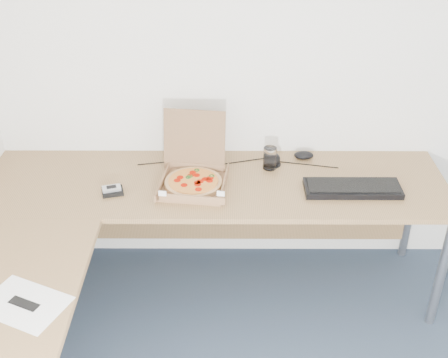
{
  "coord_description": "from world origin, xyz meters",
  "views": [
    {
      "loc": [
        -0.44,
        -1.26,
        2.36
      ],
      "look_at": [
        -0.45,
        1.28,
        0.82
      ],
      "focal_mm": 46.47,
      "sensor_mm": 36.0,
      "label": 1
    }
  ],
  "objects_px": {
    "desk": "(146,233)",
    "wallet": "(113,191)",
    "drinking_glass": "(270,158)",
    "pizza_box": "(193,178)",
    "keyboard": "(352,188)"
  },
  "relations": [
    {
      "from": "desk",
      "to": "pizza_box",
      "type": "distance_m",
      "value": 0.46
    },
    {
      "from": "pizza_box",
      "to": "keyboard",
      "type": "relative_size",
      "value": 0.79
    },
    {
      "from": "pizza_box",
      "to": "keyboard",
      "type": "distance_m",
      "value": 0.84
    },
    {
      "from": "wallet",
      "to": "drinking_glass",
      "type": "bearing_deg",
      "value": 2.61
    },
    {
      "from": "desk",
      "to": "pizza_box",
      "type": "bearing_deg",
      "value": 61.96
    },
    {
      "from": "desk",
      "to": "wallet",
      "type": "bearing_deg",
      "value": 123.69
    },
    {
      "from": "drinking_glass",
      "to": "wallet",
      "type": "xyz_separation_m",
      "value": [
        -0.84,
        -0.26,
        -0.06
      ]
    },
    {
      "from": "desk",
      "to": "wallet",
      "type": "relative_size",
      "value": 23.16
    },
    {
      "from": "drinking_glass",
      "to": "keyboard",
      "type": "relative_size",
      "value": 0.26
    },
    {
      "from": "keyboard",
      "to": "wallet",
      "type": "xyz_separation_m",
      "value": [
        -1.26,
        -0.02,
        -0.01
      ]
    },
    {
      "from": "keyboard",
      "to": "drinking_glass",
      "type": "bearing_deg",
      "value": 150.83
    },
    {
      "from": "desk",
      "to": "drinking_glass",
      "type": "bearing_deg",
      "value": 42.32
    },
    {
      "from": "pizza_box",
      "to": "wallet",
      "type": "relative_size",
      "value": 3.66
    },
    {
      "from": "wallet",
      "to": "pizza_box",
      "type": "bearing_deg",
      "value": -3.25
    },
    {
      "from": "pizza_box",
      "to": "wallet",
      "type": "xyz_separation_m",
      "value": [
        -0.42,
        -0.08,
        -0.03
      ]
    }
  ]
}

